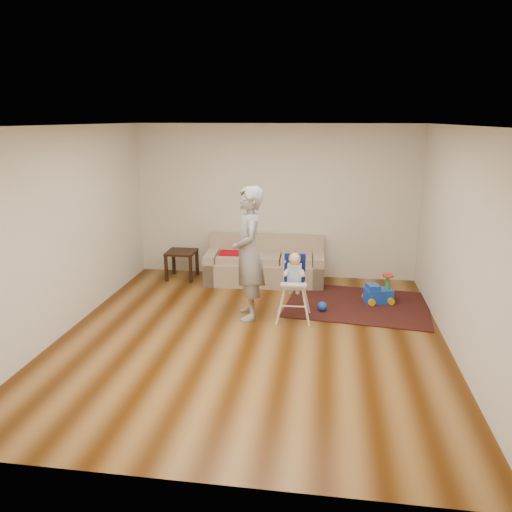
# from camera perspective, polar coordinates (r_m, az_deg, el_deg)

# --- Properties ---
(ground) EXTENTS (5.50, 5.50, 0.00)m
(ground) POSITION_cam_1_polar(r_m,az_deg,el_deg) (6.65, -0.50, -9.25)
(ground) COLOR #452004
(ground) RESTS_ON ground
(room_envelope) EXTENTS (5.04, 5.52, 2.72)m
(room_envelope) POSITION_cam_1_polar(r_m,az_deg,el_deg) (6.62, 0.16, 7.61)
(room_envelope) COLOR silver
(room_envelope) RESTS_ON ground
(sofa) EXTENTS (2.06, 0.91, 0.79)m
(sofa) POSITION_cam_1_polar(r_m,az_deg,el_deg) (8.67, 0.99, -0.52)
(sofa) COLOR tan
(sofa) RESTS_ON ground
(side_table) EXTENTS (0.50, 0.50, 0.50)m
(side_table) POSITION_cam_1_polar(r_m,az_deg,el_deg) (9.03, -8.47, -0.97)
(side_table) COLOR black
(side_table) RESTS_ON ground
(area_rug) EXTENTS (2.30, 1.84, 0.02)m
(area_rug) POSITION_cam_1_polar(r_m,az_deg,el_deg) (7.89, 11.53, -5.44)
(area_rug) COLOR black
(area_rug) RESTS_ON ground
(ride_on_toy) EXTENTS (0.47, 0.39, 0.45)m
(ride_on_toy) POSITION_cam_1_polar(r_m,az_deg,el_deg) (7.96, 13.85, -3.62)
(ride_on_toy) COLOR blue
(ride_on_toy) RESTS_ON area_rug
(toy_ball) EXTENTS (0.14, 0.14, 0.14)m
(toy_ball) POSITION_cam_1_polar(r_m,az_deg,el_deg) (7.50, 7.58, -5.72)
(toy_ball) COLOR blue
(toy_ball) RESTS_ON area_rug
(high_chair) EXTENTS (0.47, 0.47, 0.99)m
(high_chair) POSITION_cam_1_polar(r_m,az_deg,el_deg) (7.06, 4.37, -3.62)
(high_chair) COLOR silver
(high_chair) RESTS_ON ground
(adult) EXTENTS (0.61, 0.78, 1.89)m
(adult) POSITION_cam_1_polar(r_m,az_deg,el_deg) (7.00, -0.86, 0.28)
(adult) COLOR gray
(adult) RESTS_ON ground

